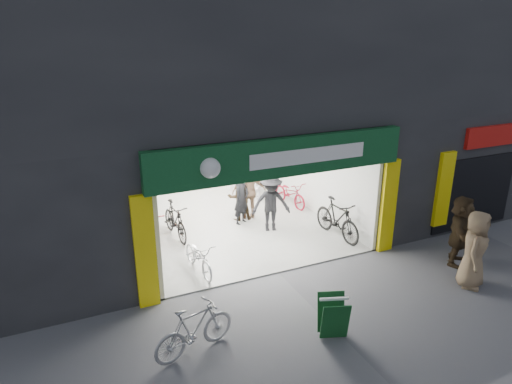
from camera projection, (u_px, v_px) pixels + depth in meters
ground at (279, 273)px, 11.46m from camera, size 60.00×60.00×0.00m
building at (235, 78)px, 14.65m from camera, size 17.00×10.27×8.00m
bike_left_front at (199, 257)px, 11.38m from camera, size 0.71×1.68×0.86m
bike_left_midfront at (175, 220)px, 13.26m from camera, size 0.65×1.84×1.09m
bike_left_midback at (151, 226)px, 13.01m from camera, size 0.78×1.91×0.98m
bike_left_back at (130, 186)px, 16.23m from camera, size 0.60×1.77×1.05m
bike_right_front at (337, 219)px, 13.25m from camera, size 0.69×2.00×1.18m
bike_right_mid at (290, 193)px, 15.74m from camera, size 0.80×1.77×0.90m
bike_right_back at (253, 179)px, 16.81m from camera, size 0.91×2.07×1.20m
parked_bike at (194, 329)px, 8.49m from camera, size 1.76×0.89×1.02m
customer_a at (241, 198)px, 14.10m from camera, size 0.75×0.69×1.71m
customer_b at (240, 197)px, 14.42m from camera, size 0.84×0.70×1.58m
customer_c at (271, 203)px, 13.58m from camera, size 1.29×0.95×1.79m
customer_d at (249, 192)px, 14.47m from camera, size 1.17×0.74×1.85m
pedestrian_near at (474, 250)px, 10.61m from camera, size 1.10×1.03×1.90m
pedestrian_far at (460, 230)px, 11.67m from camera, size 1.68×1.53×1.86m
sandwich_board at (333, 316)px, 8.96m from camera, size 0.70×0.71×0.85m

